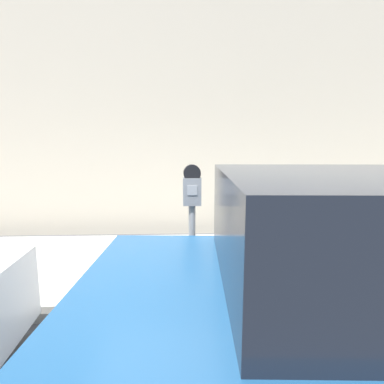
# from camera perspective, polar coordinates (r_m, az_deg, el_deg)

# --- Properties ---
(ground_plane) EXTENTS (60.00, 60.00, 0.00)m
(ground_plane) POSITION_cam_1_polar(r_m,az_deg,el_deg) (2.91, 6.35, -31.40)
(ground_plane) COLOR #515154
(sidewalk) EXTENTS (24.00, 2.80, 0.11)m
(sidewalk) POSITION_cam_1_polar(r_m,az_deg,el_deg) (4.77, 2.29, -13.63)
(sidewalk) COLOR #BCB7AD
(sidewalk) RESTS_ON ground_plane
(building_facade) EXTENTS (24.00, 0.30, 5.52)m
(building_facade) POSITION_cam_1_polar(r_m,az_deg,el_deg) (6.48, 0.96, 16.61)
(building_facade) COLOR beige
(building_facade) RESTS_ON ground_plane
(parking_meter) EXTENTS (0.20, 0.15, 1.57)m
(parking_meter) POSITION_cam_1_polar(r_m,az_deg,el_deg) (3.30, 0.00, -3.25)
(parking_meter) COLOR gray
(parking_meter) RESTS_ON sidewalk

